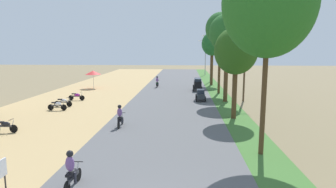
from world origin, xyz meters
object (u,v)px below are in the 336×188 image
at_px(car_hatchback_charcoal, 201,95).
at_px(car_van_black, 198,84).
at_px(parked_motorbike_fifth, 77,96).
at_px(median_tree_fifth, 212,44).
at_px(median_tree_nearest, 269,2).
at_px(motorbike_ahead_second, 120,116).
at_px(vendor_umbrella, 93,73).
at_px(motorbike_foreground_rider, 72,170).
at_px(utility_pole_near, 245,57).
at_px(parked_motorbike_second, 5,126).
at_px(parked_motorbike_third, 57,105).
at_px(parked_motorbike_fourth, 63,102).
at_px(median_tree_third, 227,34).
at_px(median_tree_fourth, 220,29).
at_px(streetlamp_mid, 205,55).
at_px(streetlamp_near, 211,55).
at_px(motorbike_ahead_third, 157,82).
at_px(median_tree_second, 236,51).

xyz_separation_m(car_hatchback_charcoal, car_van_black, (-0.00, 7.49, 0.28)).
relative_size(parked_motorbike_fifth, median_tree_fifth, 0.22).
bearing_deg(median_tree_nearest, parked_motorbike_fifth, 136.37).
bearing_deg(motorbike_ahead_second, vendor_umbrella, 112.68).
bearing_deg(motorbike_ahead_second, motorbike_foreground_rider, -89.28).
distance_m(utility_pole_near, car_van_black, 9.40).
xyz_separation_m(car_hatchback_charcoal, motorbike_ahead_second, (-6.42, -10.95, 0.11)).
height_order(parked_motorbike_second, parked_motorbike_third, same).
distance_m(parked_motorbike_fourth, car_hatchback_charcoal, 14.22).
distance_m(median_tree_third, median_tree_fourth, 5.91).
bearing_deg(streetlamp_mid, parked_motorbike_second, -110.77).
bearing_deg(median_tree_fifth, median_tree_fourth, -88.70).
relative_size(parked_motorbike_third, streetlamp_near, 0.23).
bearing_deg(median_tree_third, parked_motorbike_fifth, -179.31).
distance_m(median_tree_fifth, motorbike_foreground_rider, 35.62).
height_order(median_tree_nearest, motorbike_ahead_third, median_tree_nearest).
bearing_deg(parked_motorbike_second, car_van_black, 55.49).
bearing_deg(median_tree_third, utility_pole_near, 15.55).
height_order(utility_pole_near, motorbike_foreground_rider, utility_pole_near).
relative_size(parked_motorbike_fifth, motorbike_ahead_second, 1.00).
xyz_separation_m(streetlamp_near, motorbike_foreground_rider, (-8.93, -38.48, -3.79)).
xyz_separation_m(parked_motorbike_second, motorbike_ahead_second, (7.52, 1.84, 0.30)).
distance_m(parked_motorbike_fifth, median_tree_fourth, 18.90).
xyz_separation_m(parked_motorbike_fifth, motorbike_ahead_second, (7.22, -10.46, 0.30)).
bearing_deg(median_tree_fifth, parked_motorbike_fourth, -132.12).
xyz_separation_m(parked_motorbike_fourth, median_tree_second, (15.95, -3.83, 4.94)).
relative_size(median_tree_fifth, utility_pole_near, 0.88).
distance_m(median_tree_nearest, streetlamp_near, 34.18).
xyz_separation_m(parked_motorbike_third, median_tree_second, (15.77, -2.11, 4.94)).
height_order(parked_motorbike_third, streetlamp_mid, streetlamp_mid).
xyz_separation_m(parked_motorbike_fourth, median_tree_fourth, (16.27, 9.52, 7.53)).
distance_m(parked_motorbike_fifth, motorbike_ahead_second, 12.71).
bearing_deg(motorbike_ahead_second, median_tree_second, 19.98).
distance_m(median_tree_second, car_van_black, 16.08).
relative_size(car_van_black, motorbike_ahead_second, 1.34).
bearing_deg(car_van_black, median_tree_fourth, -36.52).
bearing_deg(motorbike_ahead_third, median_tree_fourth, -30.68).
bearing_deg(median_tree_nearest, streetlamp_near, 89.66).
xyz_separation_m(median_tree_third, car_van_black, (-2.63, 7.79, -6.22)).
distance_m(car_van_black, motorbike_foreground_rider, 28.47).
xyz_separation_m(parked_motorbike_fifth, streetlamp_mid, (16.27, 31.41, 3.81)).
height_order(median_tree_nearest, car_van_black, median_tree_nearest).
height_order(parked_motorbike_fourth, car_van_black, car_van_black).
xyz_separation_m(parked_motorbike_fourth, car_van_black, (13.66, 11.45, 0.47)).
distance_m(streetlamp_mid, car_hatchback_charcoal, 31.24).
xyz_separation_m(parked_motorbike_fifth, car_hatchback_charcoal, (13.64, 0.49, 0.19)).
distance_m(median_tree_second, motorbike_ahead_third, 20.52).
height_order(median_tree_third, utility_pole_near, median_tree_third).
xyz_separation_m(parked_motorbike_fifth, median_tree_third, (16.26, 0.20, 6.69)).
bearing_deg(parked_motorbike_second, motorbike_foreground_rider, -44.43).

